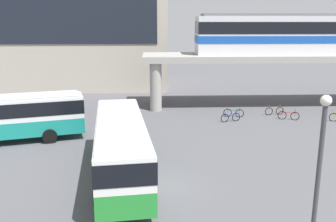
% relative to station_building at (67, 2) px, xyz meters
% --- Properties ---
extents(ground_plane, '(120.00, 120.00, 0.00)m').
position_rel_station_building_xyz_m(ground_plane, '(10.42, -21.34, -10.57)').
color(ground_plane, '#515156').
extents(station_building, '(24.93, 11.69, 21.14)m').
position_rel_station_building_xyz_m(station_building, '(0.00, 0.00, 0.00)').
color(station_building, '#B2A899').
rests_on(station_building, ground_plane).
extents(elevated_platform, '(32.47, 5.55, 5.10)m').
position_rel_station_building_xyz_m(elevated_platform, '(25.94, -12.75, -6.20)').
color(elevated_platform, '#9E9B93').
rests_on(elevated_platform, ground_plane).
extents(train, '(24.88, 2.96, 3.84)m').
position_rel_station_building_xyz_m(train, '(27.31, -12.75, -3.51)').
color(train, silver).
rests_on(train, elevated_platform).
extents(bus_main, '(3.77, 11.26, 3.22)m').
position_rel_station_building_xyz_m(bus_main, '(8.83, -30.01, -8.58)').
color(bus_main, '#268C33').
rests_on(bus_main, ground_plane).
extents(bus_secondary, '(11.32, 5.41, 3.22)m').
position_rel_station_building_xyz_m(bus_secondary, '(0.13, -23.66, -8.58)').
color(bus_secondary, teal).
rests_on(bus_secondary, ground_plane).
extents(bicycle_blue, '(1.74, 0.54, 1.04)m').
position_rel_station_building_xyz_m(bicycle_blue, '(17.12, -18.98, -10.21)').
color(bicycle_blue, black).
rests_on(bicycle_blue, ground_plane).
extents(bicycle_brown, '(1.78, 0.32, 1.04)m').
position_rel_station_building_xyz_m(bicycle_brown, '(21.57, -16.84, -10.21)').
color(bicycle_brown, black).
rests_on(bicycle_brown, ground_plane).
extents(bicycle_green, '(1.76, 0.46, 1.04)m').
position_rel_station_building_xyz_m(bicycle_green, '(17.73, -17.42, -10.21)').
color(bicycle_green, black).
rests_on(bicycle_green, ground_plane).
extents(bicycle_red, '(1.72, 0.63, 1.04)m').
position_rel_station_building_xyz_m(bicycle_red, '(22.24, -18.58, -10.21)').
color(bicycle_red, black).
rests_on(bicycle_red, ground_plane).
extents(lamp_post, '(0.36, 0.36, 6.02)m').
position_rel_station_building_xyz_m(lamp_post, '(15.95, -37.80, -7.00)').
color(lamp_post, '#3F3F44').
rests_on(lamp_post, ground_plane).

